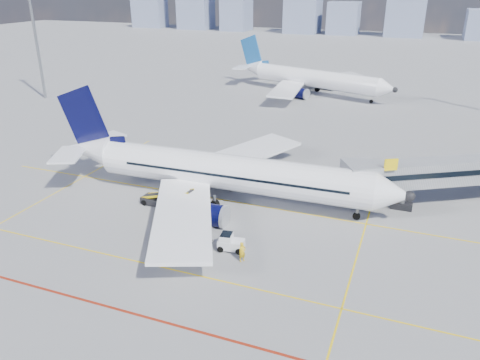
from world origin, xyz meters
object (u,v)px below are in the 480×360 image
(ramp_worker, at_px, (242,252))
(belt_loader, at_px, (162,200))
(main_aircraft, at_px, (217,171))
(baggage_tug, at_px, (230,242))
(cargo_dolly, at_px, (189,234))
(second_aircraft, at_px, (309,78))

(ramp_worker, bearing_deg, belt_loader, 95.86)
(main_aircraft, height_order, baggage_tug, main_aircraft)
(cargo_dolly, xyz_separation_m, belt_loader, (-6.44, 6.29, -0.54))
(baggage_tug, bearing_deg, cargo_dolly, -178.07)
(second_aircraft, height_order, cargo_dolly, second_aircraft)
(main_aircraft, xyz_separation_m, belt_loader, (-4.72, -3.92, -2.56))
(second_aircraft, bearing_deg, baggage_tug, -63.90)
(cargo_dolly, bearing_deg, main_aircraft, 96.03)
(baggage_tug, bearing_deg, second_aircraft, 89.25)
(second_aircraft, distance_m, cargo_dolly, 66.33)
(main_aircraft, xyz_separation_m, ramp_worker, (7.12, -10.88, -2.32))
(main_aircraft, distance_m, second_aircraft, 56.00)
(main_aircraft, bearing_deg, ramp_worker, -58.37)
(baggage_tug, relative_size, cargo_dolly, 0.60)
(main_aircraft, relative_size, belt_loader, 6.37)
(baggage_tug, bearing_deg, belt_loader, 142.82)
(ramp_worker, bearing_deg, baggage_tug, 88.31)
(main_aircraft, height_order, second_aircraft, main_aircraft)
(baggage_tug, distance_m, belt_loader, 11.60)
(second_aircraft, relative_size, baggage_tug, 15.16)
(baggage_tug, distance_m, ramp_worker, 2.16)
(main_aircraft, distance_m, baggage_tug, 11.25)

